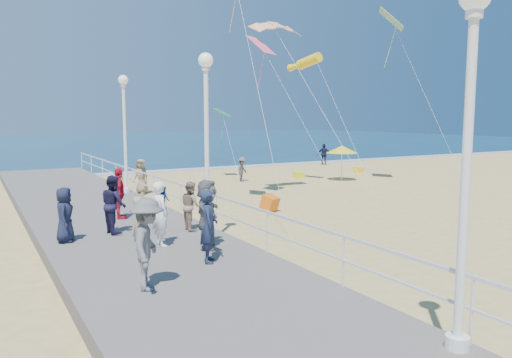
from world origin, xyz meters
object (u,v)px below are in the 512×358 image
woman_holding_toddler (161,214)px  beach_walker_c (141,176)px  toddler_held (164,199)px  spectator_3 (119,193)px  lamp_post_mid (206,123)px  spectator_6 (140,223)px  beach_chair_right (359,170)px  spectator_5 (207,214)px  beach_umbrella (342,149)px  spectator_0 (209,226)px  spectator_7 (114,204)px  spectator_2 (148,244)px  lamp_post_near (468,130)px  lamp_post_far (124,121)px  beach_chair_left (299,175)px  beach_walker_a (242,169)px  beach_walker_b (324,154)px  box_kite (270,205)px  spectator_1 (191,206)px  spectator_4 (65,215)px

woman_holding_toddler → beach_walker_c: size_ratio=1.00×
toddler_held → spectator_3: bearing=-1.6°
lamp_post_mid → toddler_held: size_ratio=6.99×
spectator_6 → beach_chair_right: spectator_6 is taller
spectator_3 → beach_chair_right: spectator_3 is taller
spectator_5 → beach_umbrella: bearing=-24.3°
spectator_0 → spectator_7: spectator_0 is taller
spectator_2 → beach_chair_right: bearing=-24.4°
spectator_7 → lamp_post_mid: bearing=-121.2°
lamp_post_near → lamp_post_far: size_ratio=1.00×
spectator_3 → spectator_7: 2.14m
lamp_post_mid → beach_chair_left: size_ratio=9.67×
toddler_held → beach_walker_a: toddler_held is taller
spectator_5 → beach_walker_b: spectator_5 is taller
beach_walker_c → beach_chair_left: beach_walker_c is taller
beach_umbrella → beach_chair_left: bearing=123.5°
lamp_post_mid → beach_chair_left: (11.81, 12.17, -3.46)m
spectator_6 → woman_holding_toddler: bearing=-44.5°
spectator_2 → beach_walker_b: 31.50m
beach_chair_left → box_kite: bearing=-130.6°
lamp_post_mid → beach_chair_left: lamp_post_mid is taller
beach_chair_right → toddler_held: bearing=-144.4°
spectator_3 → woman_holding_toddler: bearing=-167.7°
lamp_post_far → spectator_1: 8.98m
toddler_held → beach_walker_c: 12.15m
spectator_2 → lamp_post_mid: bearing=-11.3°
toddler_held → spectator_0: bearing=-175.2°
beach_umbrella → spectator_6: bearing=-145.2°
spectator_2 → spectator_7: size_ratio=1.07×
toddler_held → spectator_4: bearing=51.9°
lamp_post_near → toddler_held: 8.56m
toddler_held → spectator_0: (0.34, -2.18, -0.36)m
spectator_4 → beach_walker_b: (22.68, 17.79, -0.31)m
spectator_7 → beach_walker_a: bearing=-49.8°
spectator_0 → beach_chair_right: (18.59, 15.74, -1.07)m
spectator_3 → beach_umbrella: (15.20, 6.68, 0.64)m
spectator_5 → beach_umbrella: (14.20, 11.70, 0.59)m
spectator_1 → spectator_2: 5.36m
lamp_post_far → lamp_post_near: bearing=-90.0°
spectator_6 → lamp_post_far: bearing=20.5°
woman_holding_toddler → lamp_post_far: bearing=-14.3°
spectator_0 → spectator_4: (-2.65, 3.75, -0.11)m
spectator_1 → beach_umbrella: 16.69m
spectator_7 → beach_walker_a: spectator_7 is taller
beach_walker_c → spectator_3: bearing=-53.6°
lamp_post_near → spectator_4: size_ratio=3.46×
beach_walker_c → beach_umbrella: size_ratio=0.82×
spectator_7 → beach_chair_right: size_ratio=3.16×
toddler_held → beach_umbrella: size_ratio=0.36×
lamp_post_far → spectator_6: bearing=-103.5°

